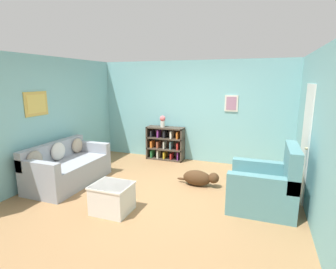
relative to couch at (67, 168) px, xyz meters
The scene contains 10 objects.
ground_plane 2.03m from the couch, ahead, with size 14.00×14.00×0.00m, color #997047.
wall_back 3.34m from the couch, 51.56° to the left, with size 5.60×0.13×2.60m.
wall_left 1.15m from the couch, 155.96° to the left, with size 0.13×5.00×2.60m.
wall_right 4.64m from the couch, ahead, with size 0.16×5.00×2.60m.
couch is the anchor object (origin of this frame).
bookshelf 2.64m from the couch, 60.06° to the left, with size 1.01×0.33×0.88m.
recliner_chair 3.87m from the couch, ahead, with size 1.04×0.98×1.09m.
coffee_table 1.70m from the couch, 25.65° to the right, with size 0.61×0.54×0.47m.
dog 2.73m from the couch, 17.06° to the left, with size 0.88×0.29×0.32m.
vase 2.69m from the couch, 61.25° to the left, with size 0.15×0.15×0.30m.
Camera 1 is at (1.75, -4.38, 2.12)m, focal length 28.00 mm.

